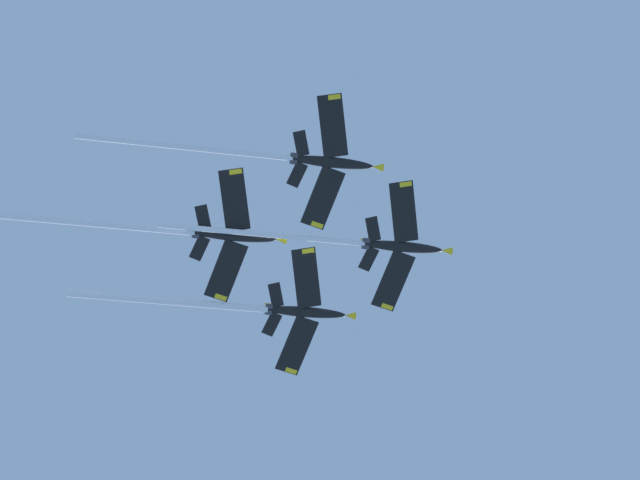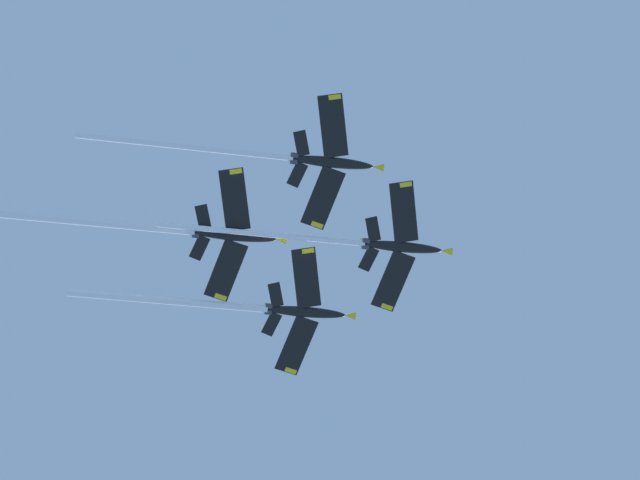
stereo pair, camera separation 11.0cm
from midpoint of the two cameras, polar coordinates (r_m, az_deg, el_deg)
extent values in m
ellipsoid|color=black|center=(168.25, 4.20, -0.36)|extent=(12.16, 3.49, 3.42)
cone|color=yellow|center=(170.18, 6.36, -0.56)|extent=(1.95, 1.47, 1.46)
ellipsoid|color=black|center=(169.39, 4.83, -0.37)|extent=(3.04, 1.45, 1.37)
cube|color=black|center=(169.15, 3.68, -2.08)|extent=(6.83, 9.68, 0.82)
cube|color=yellow|center=(170.23, 3.37, -3.38)|extent=(1.92, 1.35, 0.43)
cube|color=black|center=(166.89, 4.22, 1.41)|extent=(4.33, 9.27, 0.82)
cube|color=yellow|center=(166.22, 4.32, 2.81)|extent=(1.85, 0.85, 0.43)
cube|color=black|center=(167.47, 2.44, -0.96)|extent=(3.24, 4.02, 0.47)
cube|color=black|center=(166.50, 2.67, 0.55)|extent=(2.33, 3.83, 0.47)
cube|color=yellow|center=(168.34, 2.52, -0.10)|extent=(2.84, 0.63, 3.17)
cylinder|color=#38383D|center=(166.78, 2.27, -0.34)|extent=(1.24, 0.97, 0.96)
cylinder|color=#38383D|center=(166.59, 2.32, -0.04)|extent=(1.24, 0.97, 0.96)
cylinder|color=white|center=(163.72, -2.91, 0.30)|extent=(29.74, 5.55, 6.03)
ellipsoid|color=black|center=(169.36, -0.71, -3.65)|extent=(12.14, 3.57, 3.56)
cone|color=yellow|center=(170.86, 1.49, -3.83)|extent=(1.97, 1.48, 1.48)
ellipsoid|color=black|center=(170.36, -0.05, -3.64)|extent=(3.04, 1.47, 1.40)
cube|color=black|center=(170.66, -1.21, -5.33)|extent=(6.87, 9.68, 0.86)
cube|color=yellow|center=(172.03, -1.50, -6.59)|extent=(1.92, 1.36, 0.45)
cube|color=black|center=(167.69, -0.72, -1.92)|extent=(4.27, 9.25, 0.86)
cube|color=yellow|center=(166.76, -0.63, -0.55)|extent=(1.84, 0.84, 0.45)
cube|color=black|center=(169.06, -2.47, -4.24)|extent=(3.26, 4.02, 0.49)
cube|color=black|center=(167.78, -2.27, -2.77)|extent=(2.31, 3.83, 0.49)
cube|color=yellow|center=(169.76, -2.37, -3.37)|extent=(2.87, 0.65, 3.20)
cylinder|color=#38383D|center=(168.30, -2.65, -3.64)|extent=(1.25, 0.98, 0.97)
cylinder|color=#38383D|center=(168.04, -2.61, -3.35)|extent=(1.25, 0.98, 0.97)
cylinder|color=white|center=(166.27, -7.64, -3.05)|extent=(28.59, 5.85, 6.48)
ellipsoid|color=black|center=(163.80, 0.65, 3.92)|extent=(12.15, 3.49, 3.46)
cone|color=yellow|center=(165.31, 2.91, 3.68)|extent=(1.95, 1.47, 1.46)
ellipsoid|color=black|center=(164.83, 1.32, 3.88)|extent=(3.04, 1.45, 1.38)
cube|color=black|center=(164.42, 0.13, 2.13)|extent=(6.82, 9.68, 0.83)
cube|color=yellow|center=(165.27, -0.17, 0.77)|extent=(1.92, 1.35, 0.44)
cube|color=black|center=(162.84, 0.64, 5.77)|extent=(4.33, 9.27, 0.83)
cube|color=yellow|center=(162.46, 0.72, 7.21)|extent=(1.85, 0.85, 0.44)
cube|color=black|center=(163.21, -1.17, 3.32)|extent=(3.24, 4.02, 0.48)
cube|color=black|center=(162.52, -0.96, 4.89)|extent=(2.33, 3.83, 0.48)
cube|color=yellow|center=(164.24, -1.08, 4.18)|extent=(2.85, 0.63, 3.18)
cylinder|color=#38383D|center=(162.68, -1.36, 3.97)|extent=(1.24, 0.97, 0.96)
cylinder|color=#38383D|center=(162.54, -1.32, 4.28)|extent=(1.24, 0.97, 0.96)
cylinder|color=white|center=(160.67, -6.78, 4.67)|extent=(30.01, 5.58, 6.20)
ellipsoid|color=black|center=(164.62, -4.29, 0.22)|extent=(12.15, 3.50, 3.55)
cone|color=yellow|center=(165.65, -2.00, 0.01)|extent=(1.96, 1.47, 1.47)
ellipsoid|color=black|center=(165.49, -3.59, 0.20)|extent=(3.04, 1.45, 1.40)
cube|color=black|center=(165.68, -4.78, -1.54)|extent=(6.83, 9.68, 0.86)
cube|color=yellow|center=(166.84, -5.05, -2.87)|extent=(1.92, 1.35, 0.45)
cube|color=black|center=(163.31, -4.34, 2.04)|extent=(4.32, 9.27, 0.86)
cube|color=yellow|center=(162.65, -4.28, 3.46)|extent=(1.84, 0.85, 0.45)
cube|color=black|center=(164.54, -6.10, -0.39)|extent=(3.25, 4.02, 0.49)
cube|color=black|center=(163.52, -5.92, 1.15)|extent=(2.33, 3.83, 0.49)
cube|color=yellow|center=(165.39, -5.98, 0.48)|extent=(2.87, 0.64, 3.19)
cylinder|color=#38383D|center=(163.94, -6.30, 0.24)|extent=(1.24, 0.97, 0.97)
cylinder|color=#38383D|center=(163.74, -6.27, 0.55)|extent=(1.24, 0.97, 0.97)
cylinder|color=white|center=(163.03, -11.11, 0.83)|extent=(26.80, 5.29, 6.00)
camera|label=1|loc=(0.06, 89.98, -0.08)|focal=63.60mm
camera|label=2|loc=(0.06, -90.02, 0.08)|focal=63.60mm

